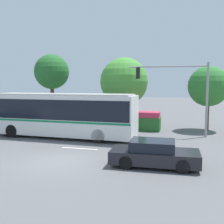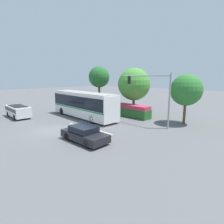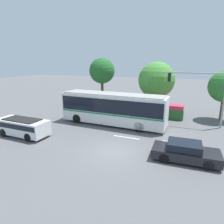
{
  "view_description": "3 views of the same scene",
  "coord_description": "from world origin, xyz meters",
  "px_view_note": "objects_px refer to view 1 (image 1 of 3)",
  "views": [
    {
      "loc": [
        6.33,
        -12.67,
        4.11
      ],
      "look_at": [
        1.65,
        4.77,
        2.2
      ],
      "focal_mm": 43.06,
      "sensor_mm": 36.0,
      "label": 1
    },
    {
      "loc": [
        16.84,
        -8.09,
        5.31
      ],
      "look_at": [
        3.27,
        5.48,
        1.59
      ],
      "focal_mm": 29.03,
      "sensor_mm": 36.0,
      "label": 2
    },
    {
      "loc": [
        4.94,
        -12.45,
        6.52
      ],
      "look_at": [
        -1.79,
        3.96,
        1.92
      ],
      "focal_mm": 31.05,
      "sensor_mm": 36.0,
      "label": 3
    }
  ],
  "objects_px": {
    "street_tree_left": "(52,72)",
    "sedan_foreground": "(154,154)",
    "city_bus": "(63,113)",
    "traffic_light_pole": "(183,86)",
    "street_tree_right": "(208,86)",
    "street_tree_centre": "(124,82)"
  },
  "relations": [
    {
      "from": "city_bus",
      "to": "street_tree_left",
      "type": "height_order",
      "value": "street_tree_left"
    },
    {
      "from": "street_tree_left",
      "to": "street_tree_centre",
      "type": "height_order",
      "value": "street_tree_left"
    },
    {
      "from": "sedan_foreground",
      "to": "street_tree_centre",
      "type": "relative_size",
      "value": 0.67
    },
    {
      "from": "city_bus",
      "to": "street_tree_right",
      "type": "relative_size",
      "value": 1.99
    },
    {
      "from": "street_tree_centre",
      "to": "street_tree_right",
      "type": "bearing_deg",
      "value": -1.77
    },
    {
      "from": "street_tree_right",
      "to": "sedan_foreground",
      "type": "bearing_deg",
      "value": -106.33
    },
    {
      "from": "city_bus",
      "to": "traffic_light_pole",
      "type": "relative_size",
      "value": 1.81
    },
    {
      "from": "street_tree_left",
      "to": "street_tree_right",
      "type": "height_order",
      "value": "street_tree_left"
    },
    {
      "from": "sedan_foreground",
      "to": "traffic_light_pole",
      "type": "distance_m",
      "value": 9.17
    },
    {
      "from": "sedan_foreground",
      "to": "street_tree_centre",
      "type": "bearing_deg",
      "value": 107.51
    },
    {
      "from": "street_tree_centre",
      "to": "street_tree_right",
      "type": "relative_size",
      "value": 1.17
    },
    {
      "from": "sedan_foreground",
      "to": "traffic_light_pole",
      "type": "height_order",
      "value": "traffic_light_pole"
    },
    {
      "from": "sedan_foreground",
      "to": "traffic_light_pole",
      "type": "xyz_separation_m",
      "value": [
        1.29,
        8.45,
        3.3
      ]
    },
    {
      "from": "city_bus",
      "to": "traffic_light_pole",
      "type": "distance_m",
      "value": 9.5
    },
    {
      "from": "traffic_light_pole",
      "to": "street_tree_right",
      "type": "distance_m",
      "value": 3.77
    },
    {
      "from": "sedan_foreground",
      "to": "street_tree_right",
      "type": "height_order",
      "value": "street_tree_right"
    },
    {
      "from": "city_bus",
      "to": "street_tree_centre",
      "type": "bearing_deg",
      "value": -115.73
    },
    {
      "from": "city_bus",
      "to": "sedan_foreground",
      "type": "bearing_deg",
      "value": 145.76
    },
    {
      "from": "street_tree_left",
      "to": "street_tree_right",
      "type": "xyz_separation_m",
      "value": [
        15.12,
        -0.3,
        -1.4
      ]
    },
    {
      "from": "street_tree_left",
      "to": "sedan_foreground",
      "type": "bearing_deg",
      "value": -45.38
    },
    {
      "from": "sedan_foreground",
      "to": "street_tree_right",
      "type": "xyz_separation_m",
      "value": [
        3.39,
        11.58,
        3.24
      ]
    },
    {
      "from": "city_bus",
      "to": "sedan_foreground",
      "type": "height_order",
      "value": "city_bus"
    }
  ]
}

